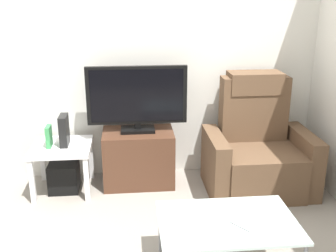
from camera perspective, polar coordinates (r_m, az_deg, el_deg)
The scene contains 11 objects.
ground_plane at distance 3.35m, azimuth -4.74°, elevation -14.38°, with size 6.40×6.40×0.00m, color gray.
wall_back at distance 3.98m, azimuth -5.56°, elevation 11.00°, with size 6.40×0.06×2.60m, color silver.
tv_stand at distance 3.98m, azimuth -4.09°, elevation -4.42°, with size 0.67×0.44×0.53m.
television at distance 3.80m, azimuth -4.30°, elevation 4.00°, with size 0.93×0.20×0.63m.
recliner_armchair at distance 3.95m, azimuth 12.47°, elevation -3.35°, with size 0.98×0.78×1.08m.
side_table at distance 3.91m, azimuth -14.58°, elevation -3.61°, with size 0.54×0.54×0.45m.
subwoofer_box at distance 4.01m, azimuth -14.30°, elevation -6.88°, with size 0.27×0.27×0.27m, color black.
book_upright at distance 3.85m, azimuth -16.30°, elevation -1.40°, with size 0.04×0.14×0.20m, color #388C4C.
game_console at distance 3.84m, azimuth -14.30°, elevation -0.59°, with size 0.07×0.20×0.28m, color black.
coffee_table at distance 2.75m, azimuth 8.40°, elevation -13.40°, with size 0.90×0.60×0.39m.
cell_phone at distance 2.70m, azimuth 10.56°, elevation -13.47°, with size 0.07×0.15×0.01m, color #B7B7BC.
Camera 1 is at (-0.00, -2.81, 1.82)m, focal length 43.49 mm.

